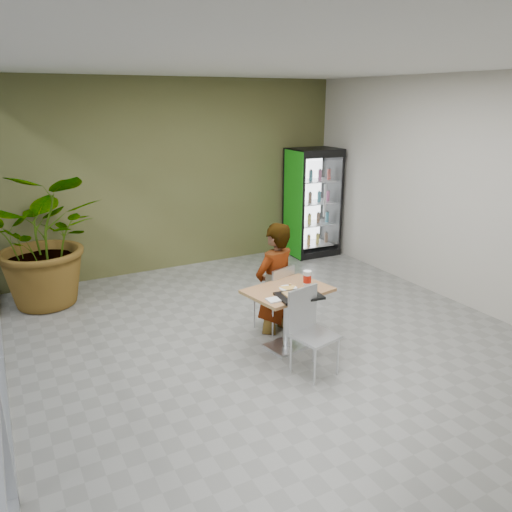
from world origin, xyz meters
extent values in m
plane|color=gray|center=(0.00, 0.00, 0.00)|extent=(7.00, 7.00, 0.00)
cube|color=#9D7D43|center=(0.05, -0.01, 0.73)|extent=(1.04, 0.82, 0.04)
cylinder|color=silver|center=(0.05, -0.01, 0.36)|extent=(0.09, 0.09, 0.71)
cube|color=silver|center=(0.05, -0.01, 0.02)|extent=(0.53, 0.45, 0.04)
cube|color=silver|center=(0.17, 0.54, 0.41)|extent=(0.48, 0.48, 0.03)
cube|color=silver|center=(0.22, 0.36, 0.64)|extent=(0.38, 0.13, 0.46)
cylinder|color=silver|center=(0.28, 0.74, 0.21)|extent=(0.02, 0.02, 0.41)
cylinder|color=silver|center=(-0.04, 0.65, 0.21)|extent=(0.02, 0.02, 0.41)
cylinder|color=silver|center=(0.37, 0.42, 0.21)|extent=(0.02, 0.02, 0.41)
cylinder|color=silver|center=(0.05, 0.33, 0.21)|extent=(0.02, 0.02, 0.41)
cube|color=silver|center=(0.00, -0.66, 0.45)|extent=(0.49, 0.49, 0.03)
cube|color=silver|center=(-0.04, -0.46, 0.69)|extent=(0.41, 0.11, 0.49)
cylinder|color=silver|center=(-0.14, -0.87, 0.22)|extent=(0.02, 0.02, 0.45)
cylinder|color=silver|center=(0.21, -0.80, 0.22)|extent=(0.02, 0.02, 0.45)
cylinder|color=silver|center=(-0.21, -0.52, 0.22)|extent=(0.02, 0.02, 0.45)
cylinder|color=silver|center=(0.14, -0.45, 0.22)|extent=(0.02, 0.02, 0.45)
imported|color=black|center=(0.17, 0.49, 0.56)|extent=(0.72, 0.57, 1.72)
cylinder|color=white|center=(0.06, 0.00, 0.76)|extent=(0.21, 0.21, 0.01)
cylinder|color=white|center=(0.33, 0.00, 0.83)|extent=(0.09, 0.09, 0.16)
cylinder|color=red|center=(0.33, 0.00, 0.83)|extent=(0.10, 0.10, 0.09)
cylinder|color=white|center=(0.33, 0.00, 0.92)|extent=(0.10, 0.10, 0.01)
cube|color=white|center=(-0.27, -0.24, 0.76)|extent=(0.14, 0.14, 0.02)
cube|color=black|center=(0.04, -0.28, 0.76)|extent=(0.52, 0.40, 0.03)
cube|color=black|center=(2.48, 3.05, 1.00)|extent=(0.92, 0.73, 1.99)
cube|color=#1CA018|center=(2.03, 3.05, 1.00)|extent=(0.04, 0.68, 1.95)
cube|color=white|center=(2.48, 2.71, 1.02)|extent=(0.72, 0.04, 1.59)
imported|color=#37702C|center=(-2.24, 2.75, 0.98)|extent=(2.21, 2.09, 1.95)
camera|label=1|loc=(-2.81, -4.59, 2.86)|focal=35.00mm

